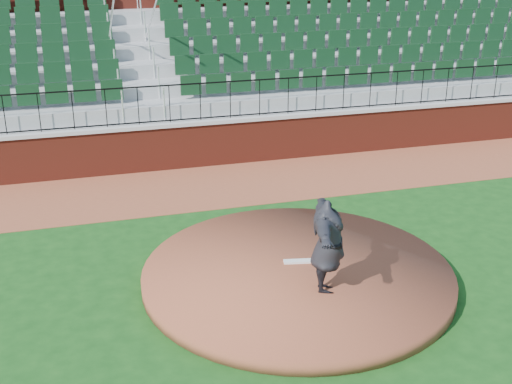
# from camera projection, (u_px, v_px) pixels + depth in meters

# --- Properties ---
(ground) EXTENTS (90.00, 90.00, 0.00)m
(ground) POSITION_uv_depth(u_px,v_px,m) (278.00, 286.00, 12.24)
(ground) COLOR #124113
(ground) RESTS_ON ground
(warning_track) EXTENTS (34.00, 3.20, 0.01)m
(warning_track) POSITION_uv_depth(u_px,v_px,m) (215.00, 185.00, 17.07)
(warning_track) COLOR brown
(warning_track) RESTS_ON ground
(field_wall) EXTENTS (34.00, 0.35, 1.20)m
(field_wall) POSITION_uv_depth(u_px,v_px,m) (202.00, 144.00, 18.28)
(field_wall) COLOR maroon
(field_wall) RESTS_ON ground
(wall_cap) EXTENTS (34.00, 0.45, 0.10)m
(wall_cap) POSITION_uv_depth(u_px,v_px,m) (201.00, 122.00, 18.04)
(wall_cap) COLOR #B7B7B7
(wall_cap) RESTS_ON field_wall
(wall_railing) EXTENTS (34.00, 0.05, 1.00)m
(wall_railing) POSITION_uv_depth(u_px,v_px,m) (200.00, 102.00, 17.83)
(wall_railing) COLOR black
(wall_railing) RESTS_ON wall_cap
(seating_stands) EXTENTS (34.00, 5.10, 4.60)m
(seating_stands) POSITION_uv_depth(u_px,v_px,m) (182.00, 65.00, 20.08)
(seating_stands) COLOR gray
(seating_stands) RESTS_ON ground
(concourse_wall) EXTENTS (34.00, 0.50, 5.50)m
(concourse_wall) POSITION_uv_depth(u_px,v_px,m) (167.00, 36.00, 22.42)
(concourse_wall) COLOR maroon
(concourse_wall) RESTS_ON ground
(pitchers_mound) EXTENTS (5.77, 5.77, 0.25)m
(pitchers_mound) POSITION_uv_depth(u_px,v_px,m) (297.00, 275.00, 12.39)
(pitchers_mound) COLOR brown
(pitchers_mound) RESTS_ON ground
(pitching_rubber) EXTENTS (0.60, 0.25, 0.04)m
(pitching_rubber) POSITION_uv_depth(u_px,v_px,m) (299.00, 261.00, 12.59)
(pitching_rubber) COLOR white
(pitching_rubber) RESTS_ON pitchers_mound
(pitcher) EXTENTS (1.22, 2.17, 1.71)m
(pitcher) POSITION_uv_depth(u_px,v_px,m) (328.00, 246.00, 11.30)
(pitcher) COLOR black
(pitcher) RESTS_ON pitchers_mound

